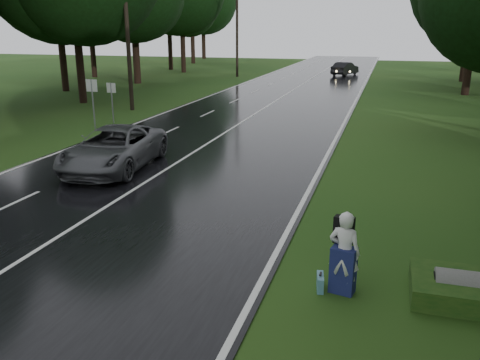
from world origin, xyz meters
name	(u,v)px	position (x,y,z in m)	size (l,w,h in m)	color
ground	(55,241)	(0.00, 0.00, 0.00)	(160.00, 160.00, 0.00)	#254514
road	(252,116)	(0.00, 20.00, 0.02)	(12.00, 140.00, 0.04)	black
lane_center	(252,116)	(0.00, 20.00, 0.04)	(0.12, 140.00, 0.01)	silver
grey_car	(114,148)	(-2.02, 6.64, 0.85)	(2.68, 5.81, 1.61)	#4C4D51
far_car	(345,69)	(3.09, 49.92, 0.79)	(1.58, 4.54, 1.49)	black
hitchhiker	(344,255)	(7.53, -0.53, 0.84)	(0.74, 0.69, 1.82)	silver
suitcase	(320,282)	(7.08, -0.57, 0.17)	(0.14, 0.47, 0.34)	teal
culvert	(465,300)	(10.02, -0.15, 0.00)	(0.63, 0.63, 1.27)	slate
utility_pole_mid	(132,110)	(-8.50, 20.15, 0.00)	(1.80, 0.28, 9.80)	black
utility_pole_far	(237,77)	(-8.50, 44.89, 0.00)	(1.80, 0.28, 10.22)	black
road_sign_a	(95,129)	(-7.20, 13.48, 0.00)	(0.65, 0.10, 2.72)	white
road_sign_b	(114,123)	(-7.20, 15.45, 0.00)	(0.56, 0.10, 2.33)	white
tree_left_d	(84,103)	(-13.62, 22.15, 0.00)	(10.47, 10.47, 16.36)	black
tree_left_e	(138,83)	(-16.06, 35.42, 0.00)	(9.76, 9.76, 15.26)	black
tree_left_f	(184,72)	(-16.56, 48.55, 0.00)	(10.95, 10.95, 17.10)	black
tree_right_e	(465,95)	(14.26, 35.13, 0.00)	(9.32, 9.32, 14.57)	black
tree_right_f	(462,82)	(15.38, 46.54, 0.00)	(8.81, 8.81, 13.76)	black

